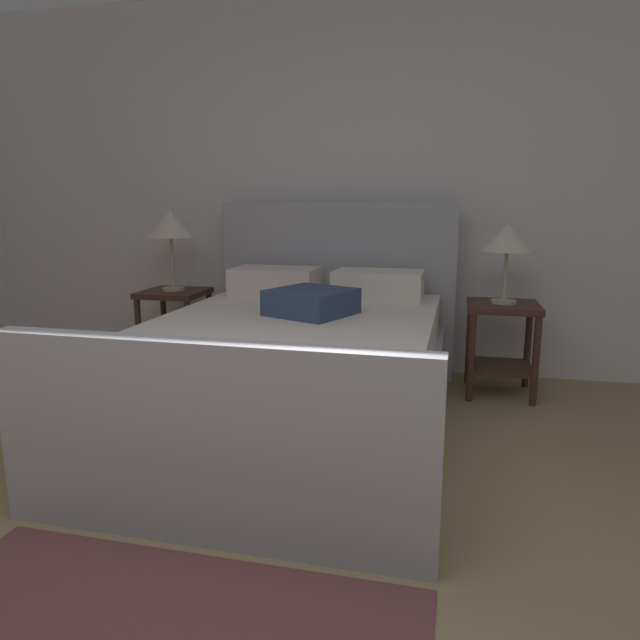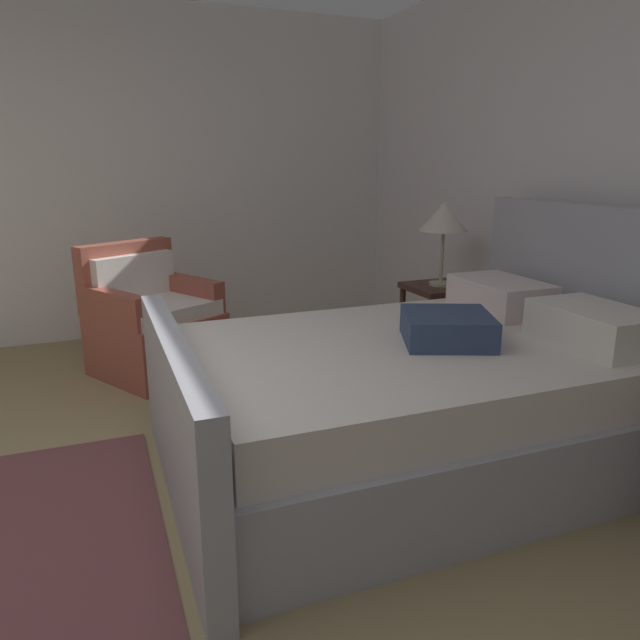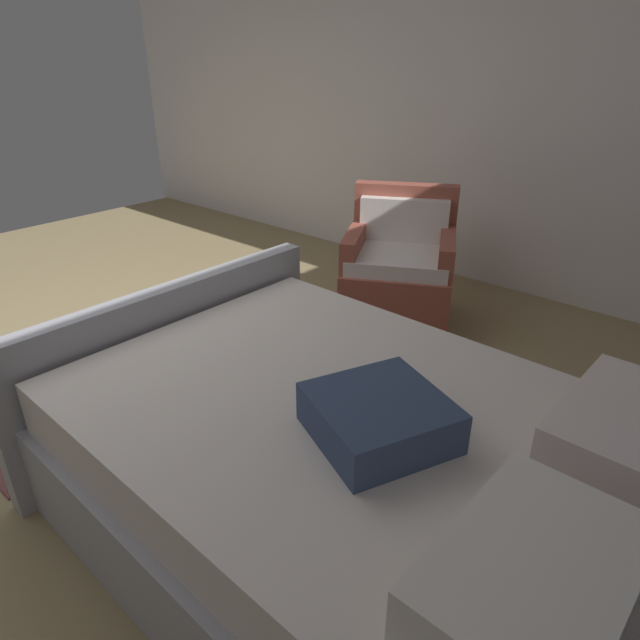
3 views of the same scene
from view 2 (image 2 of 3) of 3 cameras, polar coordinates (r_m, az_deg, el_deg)
The scene contains 5 objects.
bed at distance 2.96m, azimuth 9.55°, elevation -6.96°, with size 1.71×2.34×1.23m.
nightstand_left at distance 4.32m, azimuth 11.38°, elevation 0.76°, with size 0.44×0.44×0.60m.
table_lamp_left at distance 4.21m, azimuth 11.86°, elevation 9.57°, with size 0.34×0.34×0.58m.
armchair at distance 4.30m, azimuth -15.91°, elevation -0.35°, with size 0.98×0.98×0.90m.
area_rug at distance 2.75m, azimuth -26.44°, elevation -18.44°, with size 1.58×1.04×0.01m, color brown.
Camera 2 is at (2.11, 0.56, 1.46)m, focal length 33.21 mm.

